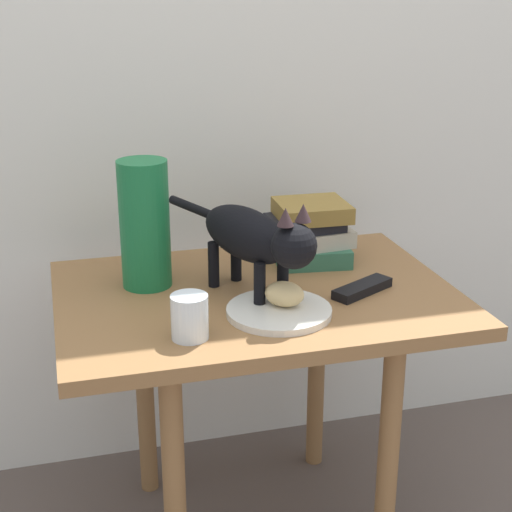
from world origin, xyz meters
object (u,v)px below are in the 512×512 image
at_px(bread_roll, 284,294).
at_px(green_vase, 145,224).
at_px(book_stack, 310,232).
at_px(candle_jar, 190,319).
at_px(tv_remote, 362,288).
at_px(plate, 279,311).
at_px(side_table, 256,328).
at_px(cat, 255,238).

relative_size(bread_roll, green_vase, 0.29).
height_order(bread_roll, book_stack, book_stack).
relative_size(candle_jar, tv_remote, 0.57).
relative_size(green_vase, candle_jar, 3.25).
bearing_deg(green_vase, plate, -44.28).
height_order(bread_roll, candle_jar, candle_jar).
bearing_deg(book_stack, side_table, -138.55).
bearing_deg(side_table, candle_jar, -133.60).
distance_m(bread_roll, cat, 0.13).
xyz_separation_m(cat, book_stack, (0.18, 0.18, -0.06)).
distance_m(green_vase, tv_remote, 0.48).
height_order(side_table, bread_roll, bread_roll).
xyz_separation_m(side_table, tv_remote, (0.22, -0.07, 0.10)).
xyz_separation_m(side_table, green_vase, (-0.22, 0.10, 0.22)).
distance_m(plate, green_vase, 0.35).
bearing_deg(plate, book_stack, 60.45).
height_order(plate, cat, cat).
xyz_separation_m(plate, candle_jar, (-0.19, -0.06, 0.03)).
xyz_separation_m(plate, bread_roll, (0.01, 0.01, 0.03)).
relative_size(plate, tv_remote, 1.40).
height_order(side_table, plate, plate).
bearing_deg(plate, green_vase, 135.72).
bearing_deg(green_vase, cat, -32.22).
xyz_separation_m(bread_roll, cat, (-0.04, 0.09, 0.09)).
height_order(book_stack, candle_jar, book_stack).
distance_m(side_table, green_vase, 0.33).
relative_size(side_table, plate, 4.00).
relative_size(book_stack, green_vase, 0.69).
relative_size(side_table, green_vase, 3.05).
bearing_deg(tv_remote, book_stack, 73.32).
bearing_deg(cat, book_stack, 45.19).
relative_size(plate, candle_jar, 2.47).
height_order(side_table, cat, cat).
relative_size(bread_roll, tv_remote, 0.53).
xyz_separation_m(plate, book_stack, (0.16, 0.28, 0.06)).
distance_m(candle_jar, tv_remote, 0.41).
xyz_separation_m(plate, green_vase, (-0.23, 0.23, 0.13)).
relative_size(side_table, cat, 1.87).
bearing_deg(side_table, book_stack, 41.45).
height_order(green_vase, candle_jar, green_vase).
bearing_deg(candle_jar, bread_roll, 18.18).
relative_size(cat, tv_remote, 3.00).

